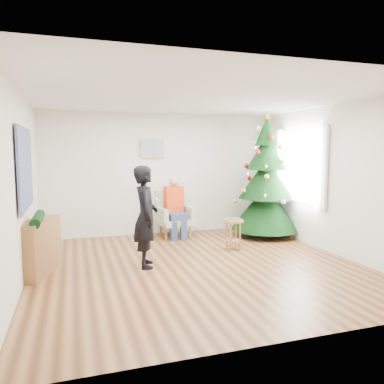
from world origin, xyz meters
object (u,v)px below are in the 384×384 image
object	(u,v)px
christmas_tree	(266,181)
console	(39,247)
armchair	(174,220)
standing_man	(146,216)
stool	(233,234)

from	to	relation	value
christmas_tree	console	size ratio (longest dim) A/B	2.60
armchair	christmas_tree	bearing A→B (deg)	-23.14
christmas_tree	standing_man	bearing A→B (deg)	-154.19
standing_man	christmas_tree	bearing A→B (deg)	-57.77
console	stool	bearing A→B (deg)	24.59
christmas_tree	stool	bearing A→B (deg)	-142.78
christmas_tree	armchair	size ratio (longest dim) A/B	2.69
christmas_tree	armchair	bearing A→B (deg)	165.71
christmas_tree	stool	distance (m)	1.65
stool	standing_man	xyz separation A→B (m)	(-1.71, -0.52, 0.51)
armchair	console	distance (m)	3.04
stool	armchair	xyz separation A→B (m)	(-0.77, 1.32, 0.07)
stool	armchair	size ratio (longest dim) A/B	0.57
armchair	stool	bearing A→B (deg)	-68.65
stool	console	distance (m)	3.30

